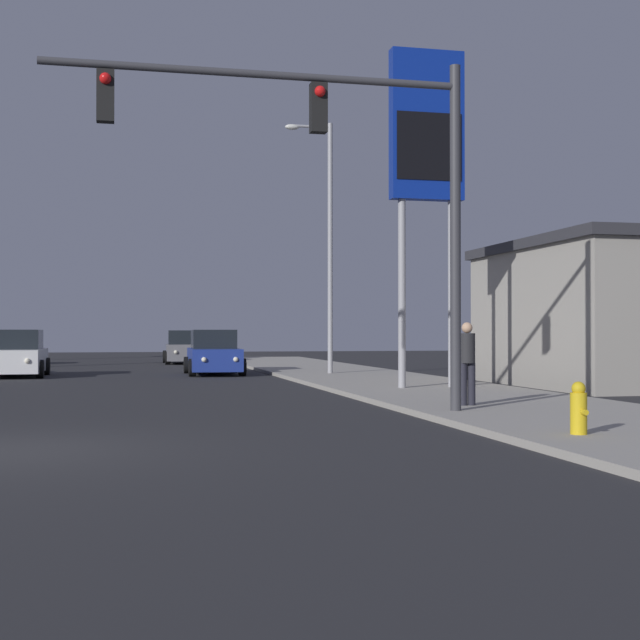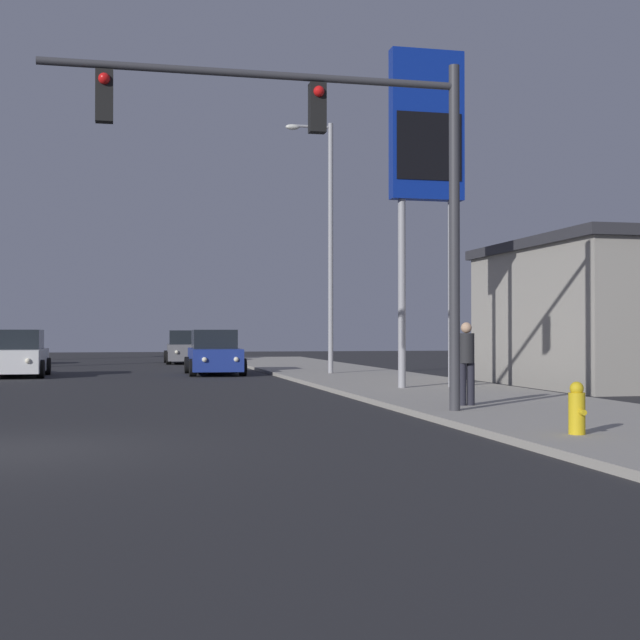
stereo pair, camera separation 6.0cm
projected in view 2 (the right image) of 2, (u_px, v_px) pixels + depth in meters
The scene contains 9 objects.
sidewalk_right at pixel (425, 390), 23.66m from camera, with size 5.00×60.00×0.12m.
car_white at pixel (18, 355), 31.79m from camera, with size 2.04×4.31×1.68m.
car_grey at pixel (185, 348), 45.16m from camera, with size 2.04×4.34×1.68m.
car_blue at pixel (214, 354), 33.37m from camera, with size 2.04×4.33×1.68m.
traffic_light_mast at pixel (341, 160), 16.26m from camera, with size 7.64×0.36×6.50m.
street_lamp at pixel (327, 234), 31.98m from camera, with size 1.74×0.24×9.00m.
gas_station_sign at pixel (427, 144), 23.75m from camera, with size 2.00×0.42×9.00m.
fire_hydrant at pixel (577, 409), 12.80m from camera, with size 0.24×0.34×0.76m.
pedestrian_on_sidewalk at pixel (466, 360), 17.88m from camera, with size 0.34×0.32×1.67m.
Camera 2 is at (1.68, -12.54, 1.59)m, focal length 50.00 mm.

